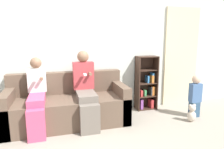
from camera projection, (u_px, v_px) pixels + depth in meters
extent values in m
plane|color=#9E9384|center=(75.00, 135.00, 3.09)|extent=(14.00, 14.00, 0.00)
cube|color=silver|center=(68.00, 49.00, 3.75)|extent=(10.00, 0.06, 2.55)
cube|color=beige|center=(181.00, 57.00, 4.42)|extent=(0.80, 0.04, 2.13)
cube|color=brown|center=(69.00, 113.00, 3.39)|extent=(2.03, 0.65, 0.47)
cube|color=brown|center=(67.00, 95.00, 3.74)|extent=(2.03, 0.17, 0.87)
cube|color=brown|center=(8.00, 113.00, 3.12)|extent=(0.16, 0.65, 0.66)
cube|color=brown|center=(121.00, 102.00, 3.63)|extent=(0.16, 0.65, 0.66)
cube|color=#70665B|center=(90.00, 119.00, 3.11)|extent=(0.31, 0.12, 0.47)
cube|color=#70665B|center=(87.00, 96.00, 3.33)|extent=(0.31, 0.46, 0.11)
cube|color=#B73D42|center=(83.00, 75.00, 3.57)|extent=(0.36, 0.16, 0.48)
sphere|color=#8C664C|center=(83.00, 57.00, 3.51)|extent=(0.20, 0.20, 0.20)
cylinder|color=#8C664C|center=(90.00, 74.00, 3.47)|extent=(0.05, 0.10, 0.05)
cube|color=white|center=(85.00, 75.00, 3.39)|extent=(0.05, 0.12, 0.02)
cube|color=#DB4C75|center=(36.00, 125.00, 2.89)|extent=(0.25, 0.12, 0.47)
cube|color=#DB4C75|center=(37.00, 100.00, 3.13)|extent=(0.25, 0.49, 0.11)
cube|color=white|center=(37.00, 80.00, 3.38)|extent=(0.30, 0.13, 0.40)
sphere|color=#8C664C|center=(36.00, 63.00, 3.33)|extent=(0.18, 0.18, 0.18)
cylinder|color=#8C664C|center=(41.00, 79.00, 3.28)|extent=(0.05, 0.10, 0.05)
cube|color=white|center=(36.00, 80.00, 3.21)|extent=(0.05, 0.12, 0.02)
cube|color=#335170|center=(194.00, 109.00, 3.81)|extent=(0.17, 0.13, 0.29)
cube|color=#476B9E|center=(195.00, 93.00, 3.75)|extent=(0.21, 0.13, 0.36)
sphere|color=beige|center=(196.00, 79.00, 3.70)|extent=(0.16, 0.16, 0.16)
cube|color=#3D281E|center=(137.00, 84.00, 4.10)|extent=(0.02, 0.26, 1.12)
cube|color=#3D281E|center=(155.00, 82.00, 4.21)|extent=(0.02, 0.26, 1.12)
cube|color=#3D281E|center=(144.00, 82.00, 4.27)|extent=(0.43, 0.02, 1.12)
cube|color=#3D281E|center=(145.00, 108.00, 4.25)|extent=(0.39, 0.22, 0.02)
cube|color=#3D281E|center=(146.00, 96.00, 4.20)|extent=(0.39, 0.22, 0.02)
cube|color=#3D281E|center=(146.00, 83.00, 4.15)|extent=(0.39, 0.22, 0.02)
cube|color=#3D281E|center=(147.00, 70.00, 4.10)|extent=(0.39, 0.22, 0.02)
cube|color=#3D281E|center=(147.00, 57.00, 4.05)|extent=(0.39, 0.22, 0.02)
cube|color=teal|center=(147.00, 79.00, 4.14)|extent=(0.04, 0.14, 0.15)
cube|color=#934CA3|center=(140.00, 104.00, 4.20)|extent=(0.05, 0.17, 0.20)
cube|color=orange|center=(152.00, 90.00, 4.22)|extent=(0.06, 0.15, 0.19)
cube|color=#C63838|center=(140.00, 93.00, 4.15)|extent=(0.04, 0.19, 0.13)
cube|color=teal|center=(152.00, 77.00, 4.17)|extent=(0.04, 0.13, 0.20)
cube|color=#C63838|center=(151.00, 103.00, 4.27)|extent=(0.06, 0.17, 0.18)
cube|color=#333338|center=(151.00, 91.00, 4.21)|extent=(0.04, 0.15, 0.19)
cube|color=#429956|center=(144.00, 93.00, 4.18)|extent=(0.04, 0.14, 0.12)
cube|color=orange|center=(151.00, 79.00, 4.17)|extent=(0.05, 0.17, 0.15)
ellipsoid|color=beige|center=(192.00, 116.00, 3.59)|extent=(0.16, 0.13, 0.20)
sphere|color=beige|center=(192.00, 108.00, 3.56)|extent=(0.12, 0.12, 0.12)
sphere|color=beige|center=(190.00, 106.00, 3.54)|extent=(0.05, 0.05, 0.05)
sphere|color=beige|center=(194.00, 105.00, 3.56)|extent=(0.05, 0.05, 0.05)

